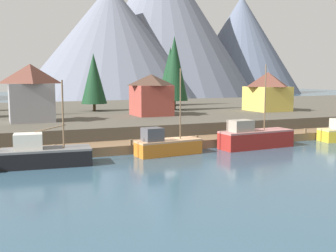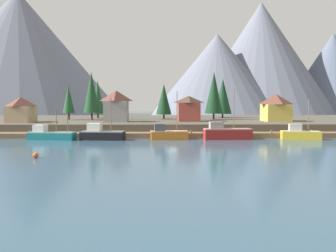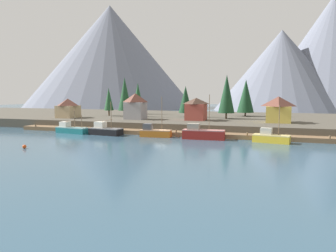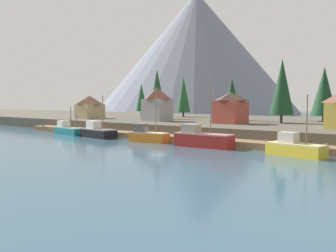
# 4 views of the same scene
# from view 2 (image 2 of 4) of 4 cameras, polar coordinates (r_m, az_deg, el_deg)

# --- Properties ---
(ground_plane) EXTENTS (400.00, 400.00, 1.00)m
(ground_plane) POSITION_cam_2_polar(r_m,az_deg,el_deg) (85.55, 0.20, -1.07)
(ground_plane) COLOR #335166
(dock) EXTENTS (80.00, 4.00, 1.60)m
(dock) POSITION_cam_2_polar(r_m,az_deg,el_deg) (67.53, 0.49, -1.55)
(dock) COLOR brown
(dock) RESTS_ON ground_plane
(shoreline_bank) EXTENTS (400.00, 56.00, 2.50)m
(shoreline_bank) POSITION_cam_2_polar(r_m,az_deg,el_deg) (97.39, 0.06, 0.57)
(shoreline_bank) COLOR #4C473D
(shoreline_bank) RESTS_ON ground_plane
(mountain_west_peak) EXTENTS (123.20, 123.20, 73.38)m
(mountain_west_peak) POSITION_cam_2_polar(r_m,az_deg,el_deg) (221.71, -24.18, 11.28)
(mountain_west_peak) COLOR slate
(mountain_west_peak) RESTS_ON ground_plane
(mountain_central_peak) EXTENTS (78.80, 78.80, 47.46)m
(mountain_central_peak) POSITION_cam_2_polar(r_m,az_deg,el_deg) (198.71, 8.44, 8.71)
(mountain_central_peak) COLOR slate
(mountain_central_peak) RESTS_ON ground_plane
(mountain_east_peak) EXTENTS (90.86, 90.86, 70.42)m
(mountain_east_peak) POSITION_cam_2_polar(r_m,az_deg,el_deg) (222.32, 15.59, 11.07)
(mountain_east_peak) COLOR slate
(mountain_east_peak) RESTS_ON ground_plane
(mountain_far_ridge) EXTENTS (64.27, 64.27, 51.92)m
(mountain_far_ridge) POSITION_cam_2_polar(r_m,az_deg,el_deg) (240.43, 26.41, 8.04)
(mountain_far_ridge) COLOR slate
(mountain_far_ridge) RESTS_ON ground_plane
(fishing_boat_teal) EXTENTS (9.08, 3.61, 5.74)m
(fishing_boat_teal) POSITION_cam_2_polar(r_m,az_deg,el_deg) (67.13, -19.58, -1.41)
(fishing_boat_teal) COLOR #196B70
(fishing_boat_teal) RESTS_ON ground_plane
(fishing_boat_black) EXTENTS (8.45, 3.96, 8.02)m
(fishing_boat_black) POSITION_cam_2_polar(r_m,az_deg,el_deg) (64.43, -11.33, -1.38)
(fishing_boat_black) COLOR black
(fishing_boat_black) RESTS_ON ground_plane
(fishing_boat_orange) EXTENTS (7.28, 2.99, 9.23)m
(fishing_boat_orange) POSITION_cam_2_polar(r_m,az_deg,el_deg) (63.84, -0.01, -1.36)
(fishing_boat_orange) COLOR #CC6B1E
(fishing_boat_orange) RESTS_ON ground_plane
(fishing_boat_red) EXTENTS (9.22, 3.19, 9.76)m
(fishing_boat_red) POSITION_cam_2_polar(r_m,az_deg,el_deg) (64.89, 9.99, -1.17)
(fishing_boat_red) COLOR maroon
(fishing_boat_red) RESTS_ON ground_plane
(fishing_boat_yellow) EXTENTS (7.50, 3.79, 7.71)m
(fishing_boat_yellow) POSITION_cam_2_polar(r_m,az_deg,el_deg) (68.76, 21.73, -1.29)
(fishing_boat_yellow) COLOR gold
(fishing_boat_yellow) RESTS_ON ground_plane
(house_tan) EXTENTS (5.65, 6.28, 5.93)m
(house_tan) POSITION_cam_2_polar(r_m,az_deg,el_deg) (85.26, -23.95, 2.64)
(house_tan) COLOR tan
(house_tan) RESTS_ON shoreline_bank
(house_red) EXTENTS (5.51, 6.03, 6.27)m
(house_red) POSITION_cam_2_polar(r_m,az_deg,el_deg) (82.39, 3.59, 3.05)
(house_red) COLOR #9E4238
(house_red) RESTS_ON shoreline_bank
(house_grey) EXTENTS (5.76, 5.17, 7.53)m
(house_grey) POSITION_cam_2_polar(r_m,az_deg,el_deg) (80.78, -8.89, 3.45)
(house_grey) COLOR gray
(house_grey) RESTS_ON shoreline_bank
(house_yellow) EXTENTS (6.32, 6.89, 6.73)m
(house_yellow) POSITION_cam_2_polar(r_m,az_deg,el_deg) (87.00, 18.05, 3.07)
(house_yellow) COLOR gold
(house_yellow) RESTS_ON shoreline_bank
(conifer_near_left) EXTENTS (4.40, 4.40, 9.90)m
(conifer_near_left) POSITION_cam_2_polar(r_m,az_deg,el_deg) (93.56, -0.73, 4.62)
(conifer_near_left) COLOR #4C3823
(conifer_near_left) RESTS_ON shoreline_bank
(conifer_near_right) EXTENTS (3.19, 3.19, 9.38)m
(conifer_near_right) POSITION_cam_2_polar(r_m,az_deg,el_deg) (93.18, -16.72, 4.46)
(conifer_near_right) COLOR #4C3823
(conifer_near_right) RESTS_ON shoreline_bank
(conifer_mid_left) EXTENTS (4.12, 4.12, 11.40)m
(conifer_mid_left) POSITION_cam_2_polar(r_m,az_deg,el_deg) (103.23, -11.99, 4.90)
(conifer_mid_left) COLOR #4C3823
(conifer_mid_left) RESTS_ON shoreline_bank
(conifer_mid_right) EXTENTS (4.36, 4.36, 12.78)m
(conifer_mid_right) POSITION_cam_2_polar(r_m,az_deg,el_deg) (90.94, -13.02, 5.65)
(conifer_mid_right) COLOR #4C3823
(conifer_mid_right) RESTS_ON shoreline_bank
(conifer_back_left) EXTENTS (5.51, 5.51, 12.08)m
(conifer_back_left) POSITION_cam_2_polar(r_m,az_deg,el_deg) (103.89, 9.39, 5.08)
(conifer_back_left) COLOR #4C3823
(conifer_back_left) RESTS_ON shoreline_bank
(conifer_back_right) EXTENTS (4.82, 4.82, 13.02)m
(conifer_back_right) POSITION_cam_2_polar(r_m,az_deg,el_deg) (91.02, 7.89, 5.72)
(conifer_back_right) COLOR #4C3823
(conifer_back_right) RESTS_ON shoreline_bank
(channel_buoy) EXTENTS (0.70, 0.70, 0.70)m
(channel_buoy) POSITION_cam_2_polar(r_m,az_deg,el_deg) (45.38, -21.79, -4.69)
(channel_buoy) COLOR #E04C19
(channel_buoy) RESTS_ON ground_plane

